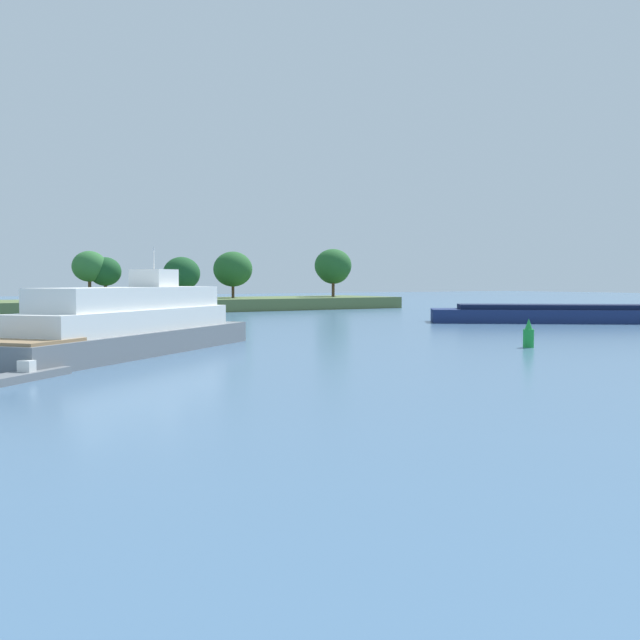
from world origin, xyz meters
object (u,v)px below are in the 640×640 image
at_px(fishing_skiff, 211,324).
at_px(cargo_barge, 577,313).
at_px(white_riverboat, 130,325).
at_px(small_motorboat, 20,376).
at_px(channel_buoy_green, 529,335).

distance_m(fishing_skiff, cargo_barge, 37.70).
xyz_separation_m(fishing_skiff, cargo_barge, (35.16, -13.57, 0.75)).
relative_size(white_riverboat, cargo_barge, 0.81).
height_order(fishing_skiff, white_riverboat, white_riverboat).
bearing_deg(small_motorboat, fishing_skiff, 52.06).
bearing_deg(small_motorboat, channel_buoy_green, -1.67).
bearing_deg(fishing_skiff, channel_buoy_green, -74.76).
height_order(cargo_barge, channel_buoy_green, cargo_barge).
relative_size(cargo_barge, channel_buoy_green, 13.45).
bearing_deg(channel_buoy_green, white_riverboat, 156.78).
bearing_deg(channel_buoy_green, cargo_barge, 32.49).
xyz_separation_m(white_riverboat, cargo_barge, (50.19, 7.05, -0.70)).
distance_m(fishing_skiff, white_riverboat, 25.55).
relative_size(white_riverboat, channel_buoy_green, 10.95).
height_order(small_motorboat, cargo_barge, cargo_barge).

